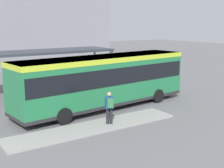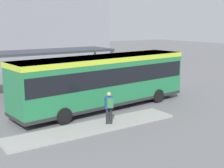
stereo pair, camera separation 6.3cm
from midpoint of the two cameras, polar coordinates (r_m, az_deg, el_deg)
name	(u,v)px [view 1 (the left image)]	position (r m, az deg, el deg)	size (l,w,h in m)	color
ground_plane	(104,108)	(20.18, -1.50, -4.38)	(120.00, 120.00, 0.00)	slate
curb_island	(95,127)	(16.44, -3.30, -7.83)	(9.54, 1.80, 0.12)	#9E9E99
city_bus	(104,78)	(19.75, -1.51, 1.07)	(12.20, 3.68, 3.34)	#237A47
pedestrian_waiting	(109,106)	(16.38, -0.58, -4.03)	(0.50, 0.54, 1.73)	#232328
bicycle_orange	(163,80)	(28.20, 9.19, 0.70)	(0.48, 1.62, 0.70)	black
bicycle_black	(159,78)	(29.04, 8.56, 1.10)	(0.48, 1.81, 0.78)	black
bicycle_green	(150,78)	(29.42, 6.92, 1.17)	(0.48, 1.56, 0.68)	black
station_shelter	(40,52)	(24.82, -13.18, 5.65)	(11.67, 3.39, 3.27)	#383D47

